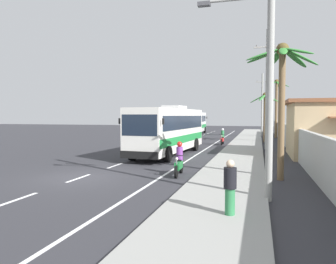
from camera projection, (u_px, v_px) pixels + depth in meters
ground_plane at (81, 178)px, 15.19m from camera, size 160.00×160.00×0.00m
sidewalk_kerb at (240, 156)px, 22.94m from camera, size 3.20×90.00×0.14m
lane_markings at (191, 149)px, 28.51m from camera, size 3.77×71.00×0.01m
boundary_wall at (291, 139)px, 25.70m from camera, size 0.24×60.00×2.10m
coach_bus_foreground at (169, 129)px, 24.08m from camera, size 3.38×11.02×3.70m
coach_bus_far_lane at (194, 122)px, 51.15m from camera, size 3.19×11.11×3.73m
motorcycle_beside_bus at (179, 162)px, 15.70m from camera, size 0.56×1.96×1.65m
motorcycle_trailing at (222, 138)px, 32.45m from camera, size 0.56×1.96×1.66m
pedestrian_near_kerb at (230, 186)px, 8.99m from camera, size 0.36×0.36×1.55m
utility_pole_nearest at (268, 54)px, 10.76m from camera, size 3.44×0.24×9.47m
utility_pole_mid at (267, 87)px, 27.71m from camera, size 2.28×0.24×10.32m
utility_pole_far at (262, 104)px, 44.88m from camera, size 1.82×0.24×8.80m
palm_nearest at (282, 80)px, 14.35m from camera, size 3.15×3.25×6.16m
palm_second at (265, 107)px, 35.44m from camera, size 3.32×3.44×5.49m
palm_third at (276, 99)px, 42.33m from camera, size 2.96×3.18×7.70m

